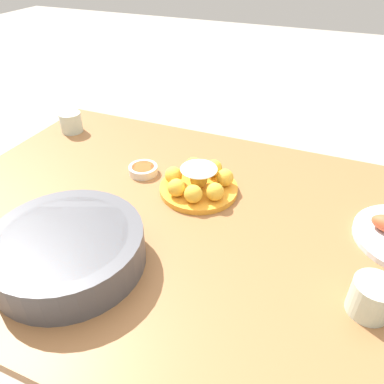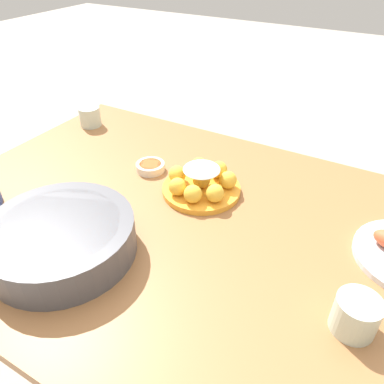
# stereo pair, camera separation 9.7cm
# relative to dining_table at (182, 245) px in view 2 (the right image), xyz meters

# --- Properties ---
(ground_plane) EXTENTS (12.00, 12.00, 0.00)m
(ground_plane) POSITION_rel_dining_table_xyz_m (0.00, 0.00, -0.65)
(ground_plane) COLOR #B2A899
(dining_table) EXTENTS (1.35, 0.95, 0.74)m
(dining_table) POSITION_rel_dining_table_xyz_m (0.00, 0.00, 0.00)
(dining_table) COLOR #936038
(dining_table) RESTS_ON ground_plane
(cake_plate) EXTENTS (0.22, 0.22, 0.08)m
(cake_plate) POSITION_rel_dining_table_xyz_m (0.01, -0.13, 0.12)
(cake_plate) COLOR gold
(cake_plate) RESTS_ON dining_table
(serving_bowl) EXTENTS (0.33, 0.33, 0.08)m
(serving_bowl) POSITION_rel_dining_table_xyz_m (0.17, 0.23, 0.14)
(serving_bowl) COLOR #4C4C51
(serving_bowl) RESTS_ON dining_table
(sauce_bowl) EXTENTS (0.09, 0.09, 0.02)m
(sauce_bowl) POSITION_rel_dining_table_xyz_m (0.20, -0.15, 0.11)
(sauce_bowl) COLOR silver
(sauce_bowl) RESTS_ON dining_table
(cup_near) EXTENTS (0.08, 0.08, 0.07)m
(cup_near) POSITION_rel_dining_table_xyz_m (0.57, -0.30, 0.13)
(cup_near) COLOR beige
(cup_near) RESTS_ON dining_table
(cup_far) EXTENTS (0.08, 0.08, 0.07)m
(cup_far) POSITION_rel_dining_table_xyz_m (-0.43, 0.12, 0.13)
(cup_far) COLOR beige
(cup_far) RESTS_ON dining_table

